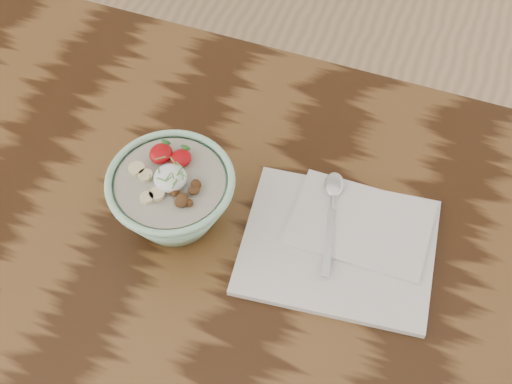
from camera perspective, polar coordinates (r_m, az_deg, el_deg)
table at (r=109.33cm, az=-10.04°, el=-7.07°), size 160.00×90.00×75.00cm
breakfast_bowl at (r=97.98cm, az=-6.69°, el=-0.33°), size 17.40×17.40×11.50cm
napkin at (r=100.19cm, az=6.96°, el=-3.97°), size 28.46×23.96×1.62cm
spoon at (r=102.38cm, az=6.16°, el=-0.50°), size 5.48×17.28×0.90cm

